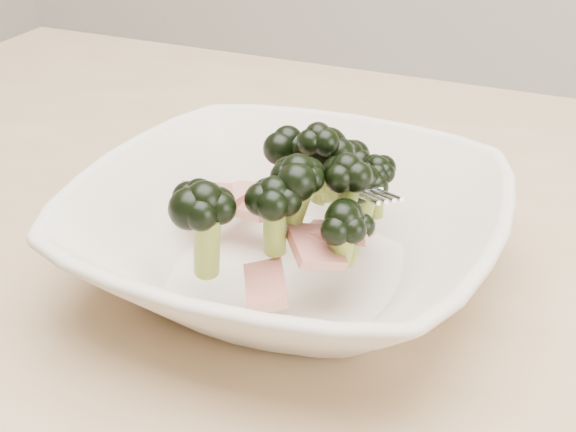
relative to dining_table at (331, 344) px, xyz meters
The scene contains 2 objects.
dining_table is the anchor object (origin of this frame).
broccoli_dish 0.15m from the dining_table, 100.41° to the right, with size 0.30×0.30×0.12m.
Camera 1 is at (0.18, -0.50, 1.06)m, focal length 50.00 mm.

